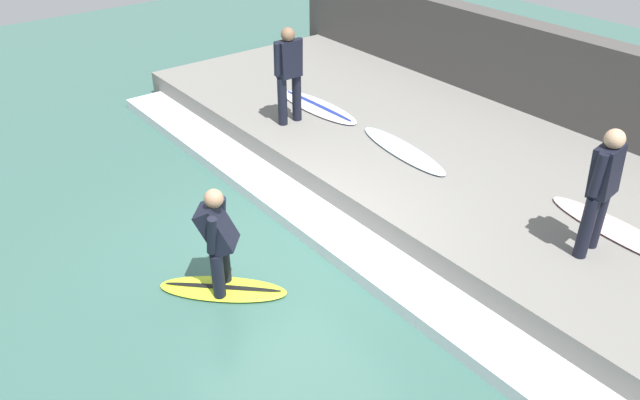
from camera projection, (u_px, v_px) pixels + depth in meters
ground_plane at (291, 256)px, 8.36m from camera, size 28.00×28.00×0.00m
concrete_ledge at (457, 168)px, 9.95m from camera, size 4.40×12.95×0.50m
back_wall at (556, 89)px, 10.85m from camera, size 0.50×13.60×1.99m
wave_foam_crest at (332, 233)px, 8.68m from camera, size 0.75×12.31×0.18m
surfboard_riding at (223, 289)px, 7.73m from camera, size 1.49×1.46×0.07m
surfer_riding at (218, 236)px, 7.31m from camera, size 0.59×0.59×1.40m
surfer_waiting_near at (602, 186)px, 7.15m from camera, size 0.55×0.31×1.63m
surfboard_waiting_near at (622, 232)px, 7.91m from camera, size 0.66×2.13×0.06m
surfer_waiting_far at (289, 71)px, 10.41m from camera, size 0.57×0.27×1.66m
surfboard_waiting_far at (318, 107)px, 11.38m from camera, size 0.61×2.03×0.07m
surfboard_spare at (403, 150)px, 9.89m from camera, size 0.68×2.03×0.06m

